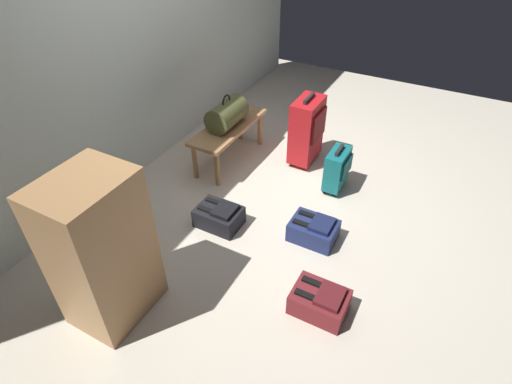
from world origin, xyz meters
TOP-DOWN VIEW (x-y plane):
  - ground_plane at (0.00, 0.00)m, footprint 6.60×6.60m
  - back_wall at (0.00, 1.60)m, footprint 6.00×0.10m
  - bench at (0.32, 0.84)m, footprint 1.00×0.36m
  - duffel_bag_olive at (0.31, 0.84)m, footprint 0.44×0.26m
  - cell_phone at (0.61, 0.89)m, footprint 0.07×0.14m
  - suitcase_upright_red at (0.68, 0.12)m, footprint 0.40×0.26m
  - suitcase_small_teal at (0.37, -0.33)m, footprint 0.32×0.19m
  - backpack_navy at (-0.38, -0.40)m, footprint 0.28×0.38m
  - backpack_maroon at (-1.02, -0.71)m, footprint 0.28×0.38m
  - backpack_dark at (-0.60, 0.38)m, footprint 0.28×0.38m
  - side_cabinet at (-1.66, 0.56)m, footprint 0.56×0.44m

SIDE VIEW (x-z plane):
  - ground_plane at x=0.00m, z-range 0.00..0.00m
  - backpack_navy at x=-0.38m, z-range -0.01..0.20m
  - backpack_maroon at x=-1.02m, z-range -0.01..0.20m
  - backpack_dark at x=-0.60m, z-range -0.01..0.20m
  - suitcase_small_teal at x=0.37m, z-range 0.01..0.47m
  - bench at x=0.32m, z-range 0.14..0.56m
  - suitcase_upright_red at x=0.68m, z-range 0.01..0.75m
  - cell_phone at x=0.61m, z-range 0.41..0.42m
  - duffel_bag_olive at x=0.31m, z-range 0.38..0.72m
  - side_cabinet at x=-1.66m, z-range 0.00..1.10m
  - back_wall at x=0.00m, z-range 0.00..2.80m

